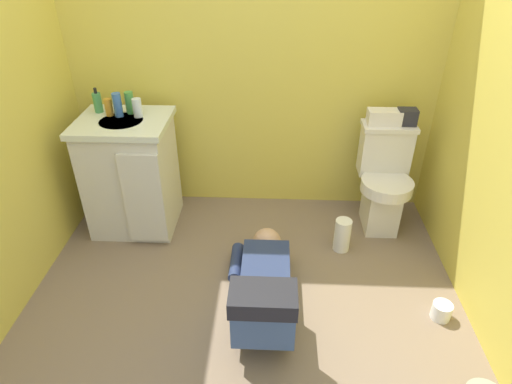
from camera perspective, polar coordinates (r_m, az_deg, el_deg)
name	(u,v)px	position (r m, az deg, el deg)	size (l,w,h in m)	color
ground_plane	(245,297)	(2.71, -1.46, -13.62)	(3.06, 3.14, 0.04)	#7D6853
wall_back	(254,45)	(3.08, -0.31, 18.65)	(2.72, 0.08, 2.40)	#D8C54A
toilet	(384,180)	(3.18, 16.36, 1.53)	(0.36, 0.46, 0.75)	silver
vanity_cabinet	(132,174)	(3.15, -15.97, 2.32)	(0.60, 0.53, 0.82)	silver
faucet	(127,104)	(3.09, -16.52, 10.96)	(0.02, 0.02, 0.10)	silver
person_plumber	(264,289)	(2.48, 1.02, -12.52)	(0.39, 1.06, 0.52)	navy
tissue_box	(384,117)	(3.06, 16.43, 9.39)	(0.22, 0.11, 0.10)	silver
toiletry_bag	(407,117)	(3.10, 19.17, 9.28)	(0.12, 0.09, 0.11)	#26262D
soap_dispenser	(98,102)	(3.13, -20.03, 10.98)	(0.06, 0.06, 0.17)	#439250
bottle_amber	(109,107)	(3.05, -18.73, 10.47)	(0.05, 0.05, 0.11)	orange
bottle_blue	(118,105)	(3.01, -17.67, 10.82)	(0.06, 0.06, 0.16)	#3868B1
bottle_green	(130,103)	(3.04, -16.20, 11.16)	(0.06, 0.06, 0.15)	#4B9B46
bottle_clear	(137,108)	(2.98, -15.28, 10.59)	(0.06, 0.06, 0.12)	silver
paper_towel_roll	(342,235)	(3.00, 11.23, -5.54)	(0.11, 0.11, 0.24)	white
toilet_paper_roll	(441,311)	(2.75, 23.11, -14.12)	(0.11, 0.11, 0.10)	white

